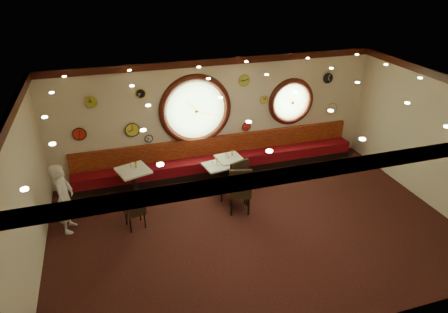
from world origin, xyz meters
TOP-DOWN VIEW (x-y plane):
  - floor at (0.00, 0.00)m, footprint 9.00×6.00m
  - ceiling at (0.00, 0.00)m, footprint 9.00×6.00m
  - wall_back at (0.00, 3.00)m, footprint 9.00×0.02m
  - wall_front at (0.00, -3.00)m, footprint 9.00×0.02m
  - wall_left at (-4.50, 0.00)m, footprint 0.02×6.00m
  - wall_right at (4.50, 0.00)m, footprint 0.02×6.00m
  - molding_back at (0.00, 2.95)m, footprint 9.00×0.10m
  - molding_front at (0.00, -2.95)m, footprint 9.00×0.10m
  - molding_left at (-4.45, 0.00)m, footprint 0.10×6.00m
  - molding_right at (4.45, 0.00)m, footprint 0.10×6.00m
  - banquette_base at (0.00, 2.72)m, footprint 8.00×0.55m
  - banquette_seat at (0.00, 2.72)m, footprint 8.00×0.55m
  - banquette_back at (0.00, 2.94)m, footprint 8.00×0.10m
  - porthole_left_glass at (-0.60, 3.00)m, footprint 1.66×0.02m
  - porthole_left_frame at (-0.60, 2.98)m, footprint 1.98×0.18m
  - porthole_left_ring at (-0.60, 2.95)m, footprint 1.61×0.03m
  - porthole_right_glass at (2.20, 3.00)m, footprint 1.10×0.02m
  - porthole_right_frame at (2.20, 2.98)m, footprint 1.38×0.18m
  - porthole_right_ring at (2.20, 2.95)m, footprint 1.09×0.03m
  - wall_clock_0 at (0.75, 2.96)m, footprint 0.30×0.03m
  - wall_clock_1 at (3.55, 2.96)m, footprint 0.34×0.03m
  - wall_clock_2 at (-2.30, 2.96)m, footprint 0.36×0.03m
  - wall_clock_3 at (0.85, 2.96)m, footprint 0.24×0.03m
  - wall_clock_4 at (-3.20, 2.96)m, footprint 0.26×0.03m
  - wall_clock_5 at (3.30, 2.96)m, footprint 0.28×0.03m
  - wall_clock_6 at (-3.60, 2.96)m, footprint 0.32×0.03m
  - wall_clock_7 at (-2.00, 2.96)m, footprint 0.24×0.03m
  - wall_clock_8 at (1.35, 2.96)m, footprint 0.22×0.03m
  - wall_clock_9 at (-1.90, 2.96)m, footprint 0.20×0.03m
  - table_a at (-2.44, 2.08)m, footprint 0.92×0.92m
  - table_b at (-0.33, 1.93)m, footprint 0.71×0.71m
  - table_c at (0.10, 2.17)m, footprint 0.73×0.73m
  - chair_a at (-2.55, 0.75)m, footprint 0.51×0.51m
  - chair_b at (-0.13, 0.65)m, footprint 0.63×0.63m
  - chair_c at (-0.09, 1.03)m, footprint 0.68×0.68m
  - condiment_a_salt at (-2.49, 2.16)m, footprint 0.04×0.04m
  - condiment_b_salt at (-0.41, 2.01)m, footprint 0.04×0.04m
  - condiment_c_salt at (0.02, 2.22)m, footprint 0.04×0.04m
  - condiment_a_pepper at (-2.41, 2.07)m, footprint 0.04×0.04m
  - condiment_b_pepper at (-0.29, 1.95)m, footprint 0.03×0.03m
  - condiment_c_pepper at (0.08, 2.16)m, footprint 0.03×0.03m
  - condiment_a_bottle at (-2.36, 2.14)m, footprint 0.05×0.05m
  - condiment_b_bottle at (-0.29, 2.01)m, footprint 0.05×0.05m
  - condiment_c_bottle at (0.21, 2.29)m, footprint 0.05×0.05m
  - waiter at (-4.00, 1.17)m, footprint 0.51×0.67m

SIDE VIEW (x-z plane):
  - floor at x=0.00m, z-range 0.00..0.00m
  - banquette_base at x=0.00m, z-range 0.00..0.20m
  - banquette_seat at x=0.00m, z-range 0.20..0.50m
  - table_b at x=-0.33m, z-range 0.09..0.76m
  - table_c at x=0.10m, z-range 0.09..0.81m
  - table_a at x=-2.44m, z-range 0.11..0.91m
  - chair_a at x=-2.55m, z-range 0.27..0.89m
  - chair_b at x=-0.13m, z-range 0.32..1.09m
  - chair_c at x=-0.09m, z-range 0.33..1.11m
  - condiment_b_pepper at x=-0.29m, z-range 0.68..0.76m
  - condiment_b_salt at x=-0.41m, z-range 0.68..0.78m
  - banquette_back at x=0.00m, z-range 0.48..1.02m
  - condiment_b_bottle at x=-0.29m, z-range 0.68..0.83m
  - condiment_c_pepper at x=0.08m, z-range 0.71..0.80m
  - condiment_c_salt at x=0.02m, z-range 0.71..0.83m
  - condiment_c_bottle at x=0.21m, z-range 0.71..0.88m
  - waiter at x=-4.00m, z-range 0.00..1.65m
  - condiment_a_salt at x=-2.49m, z-range 0.81..0.91m
  - condiment_a_pepper at x=-2.41m, z-range 0.81..0.91m
  - condiment_a_bottle at x=-2.36m, z-range 0.81..0.97m
  - wall_clock_3 at x=0.85m, z-range 1.08..1.32m
  - wall_clock_9 at x=-1.90m, z-range 1.10..1.30m
  - wall_clock_1 at x=3.55m, z-range 1.28..1.62m
  - wall_clock_2 at x=-2.30m, z-range 1.32..1.68m
  - wall_clock_6 at x=-3.60m, z-range 1.39..1.71m
  - wall_back at x=0.00m, z-range 0.00..3.20m
  - wall_front at x=0.00m, z-range 0.00..3.20m
  - wall_left at x=-4.50m, z-range 0.00..3.20m
  - wall_right at x=4.50m, z-range 0.00..3.20m
  - porthole_right_ring at x=2.20m, z-range 1.26..2.34m
  - porthole_right_glass at x=2.20m, z-range 1.25..2.35m
  - porthole_right_frame at x=2.20m, z-range 1.11..2.49m
  - porthole_left_glass at x=-0.60m, z-range 1.02..2.68m
  - porthole_left_frame at x=-0.60m, z-range 0.86..2.84m
  - porthole_left_ring at x=-0.60m, z-range 1.04..2.66m
  - wall_clock_8 at x=1.35m, z-range 1.84..2.06m
  - wall_clock_4 at x=-3.20m, z-range 2.22..2.48m
  - wall_clock_5 at x=3.30m, z-range 2.26..2.54m
  - wall_clock_7 at x=-2.00m, z-range 2.33..2.57m
  - wall_clock_0 at x=0.75m, z-range 2.40..2.70m
  - molding_back at x=0.00m, z-range 3.02..3.20m
  - molding_front at x=0.00m, z-range 3.02..3.20m
  - molding_left at x=-4.45m, z-range 3.02..3.20m
  - molding_right at x=4.45m, z-range 3.02..3.20m
  - ceiling at x=0.00m, z-range 3.19..3.21m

